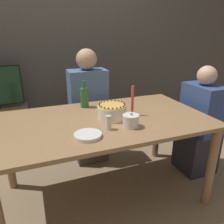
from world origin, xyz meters
The scene contains 12 objects.
ground_plane centered at (0.00, 0.00, 0.00)m, with size 12.00×12.00×0.00m, color #8C7556.
wall_behind centered at (0.00, 1.40, 1.30)m, with size 8.00×0.05×2.60m.
dining_table centered at (0.00, 0.00, 0.65)m, with size 1.69×0.95×0.75m.
cake centered at (0.07, -0.01, 0.81)m, with size 0.23×0.23×0.12m.
sugar_bowl centered at (0.14, -0.22, 0.80)m, with size 0.12×0.12×0.12m.
sugar_shaker centered at (-0.03, -0.21, 0.80)m, with size 0.05×0.05×0.11m.
plate_stack centered at (-0.20, -0.27, 0.76)m, with size 0.19×0.19×0.02m.
candle centered at (0.25, -0.01, 0.85)m, with size 0.05×0.05×0.25m.
bottle centered at (-0.07, 0.34, 0.84)m, with size 0.08×0.08×0.25m.
person_man_blue_shirt centered at (0.05, 0.67, 0.55)m, with size 0.40×0.34×1.25m.
person_woman_floral centered at (1.05, 0.04, 0.48)m, with size 0.34×0.40×1.11m.
side_cabinet centered at (-0.92, 1.14, 0.29)m, with size 0.69×0.42×0.57m.
Camera 1 is at (-0.52, -1.54, 1.41)m, focal length 35.00 mm.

